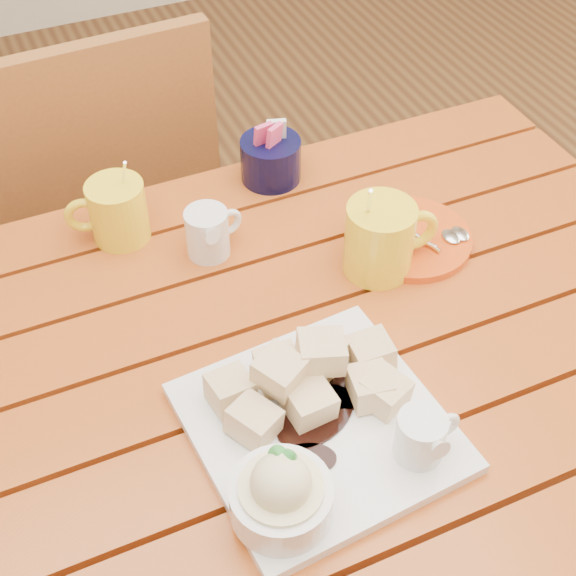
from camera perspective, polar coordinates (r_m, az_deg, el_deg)
name	(u,v)px	position (r m, az deg, el deg)	size (l,w,h in m)	color
table	(281,407)	(1.09, -0.50, -8.46)	(1.20, 0.79, 0.75)	#923D12
dessert_plate	(313,431)	(0.90, 1.82, -10.16)	(0.29, 0.29, 0.11)	white
coffee_mug_left	(116,211)	(1.16, -12.13, 5.40)	(0.12, 0.08, 0.14)	yellow
coffee_mug_right	(381,238)	(1.09, 6.66, 3.58)	(0.13, 0.09, 0.16)	yellow
cream_pitcher	(209,232)	(1.12, -5.65, 4.00)	(0.09, 0.07, 0.07)	white
sugar_caddy	(271,159)	(1.25, -1.24, 9.19)	(0.09, 0.09, 0.10)	black
orange_saucer	(411,238)	(1.16, 8.73, 3.56)	(0.18, 0.18, 0.02)	#DF4D13
chair_far	(93,216)	(1.60, -13.70, 4.97)	(0.46, 0.46, 0.93)	brown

